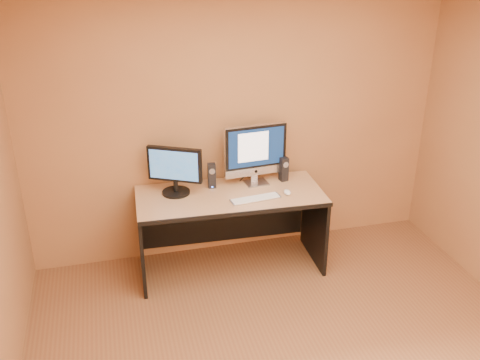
# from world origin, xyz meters

# --- Properties ---
(walls) EXTENTS (4.00, 4.00, 2.60)m
(walls) POSITION_xyz_m (0.00, 0.00, 1.30)
(walls) COLOR #93633B
(walls) RESTS_ON ground
(ceiling) EXTENTS (4.00, 4.00, 0.00)m
(ceiling) POSITION_xyz_m (0.00, 0.00, 2.60)
(ceiling) COLOR white
(ceiling) RESTS_ON walls
(desk) EXTENTS (1.72, 0.81, 0.78)m
(desk) POSITION_xyz_m (-0.17, 1.59, 0.39)
(desk) COLOR tan
(desk) RESTS_ON ground
(imac) EXTENTS (0.62, 0.27, 0.58)m
(imac) POSITION_xyz_m (0.12, 1.76, 1.08)
(imac) COLOR #B5B5BA
(imac) RESTS_ON desk
(second_monitor) EXTENTS (0.57, 0.46, 0.44)m
(second_monitor) POSITION_xyz_m (-0.64, 1.73, 1.01)
(second_monitor) COLOR black
(second_monitor) RESTS_ON desk
(speaker_left) EXTENTS (0.08, 0.08, 0.23)m
(speaker_left) POSITION_xyz_m (-0.30, 1.78, 0.90)
(speaker_left) COLOR black
(speaker_left) RESTS_ON desk
(speaker_right) EXTENTS (0.08, 0.09, 0.23)m
(speaker_right) POSITION_xyz_m (0.40, 1.76, 0.90)
(speaker_right) COLOR black
(speaker_right) RESTS_ON desk
(keyboard) EXTENTS (0.47, 0.17, 0.02)m
(keyboard) POSITION_xyz_m (0.02, 1.42, 0.79)
(keyboard) COLOR silver
(keyboard) RESTS_ON desk
(mouse) EXTENTS (0.07, 0.11, 0.04)m
(mouse) POSITION_xyz_m (0.33, 1.46, 0.80)
(mouse) COLOR silver
(mouse) RESTS_ON desk
(cable_a) EXTENTS (0.12, 0.21, 0.01)m
(cable_a) POSITION_xyz_m (0.09, 1.90, 0.79)
(cable_a) COLOR black
(cable_a) RESTS_ON desk
(cable_b) EXTENTS (0.12, 0.16, 0.01)m
(cable_b) POSITION_xyz_m (0.04, 1.92, 0.79)
(cable_b) COLOR black
(cable_b) RESTS_ON desk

